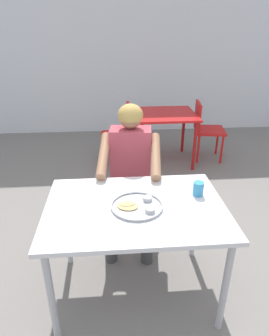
{
  "coord_description": "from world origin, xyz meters",
  "views": [
    {
      "loc": [
        -0.2,
        -1.54,
        1.8
      ],
      "look_at": [
        -0.05,
        0.31,
        0.9
      ],
      "focal_mm": 31.65,
      "sensor_mm": 36.0,
      "label": 1
    }
  ],
  "objects_px": {
    "table_foreground": "(135,216)",
    "chair_red_left": "(121,131)",
    "diner_foreground": "(130,166)",
    "chair_red_right": "(205,126)",
    "chair_foreground": "(131,178)",
    "table_background_red": "(165,120)",
    "drinking_cup": "(198,188)",
    "thali_tray": "(137,206)"
  },
  "relations": [
    {
      "from": "chair_red_left",
      "to": "chair_red_right",
      "type": "xyz_separation_m",
      "value": [
        1.2,
        0.11,
        -0.0
      ]
    },
    {
      "from": "thali_tray",
      "to": "chair_red_left",
      "type": "xyz_separation_m",
      "value": [
        -0.01,
        2.29,
        -0.27
      ]
    },
    {
      "from": "thali_tray",
      "to": "chair_red_right",
      "type": "distance_m",
      "value": 2.69
    },
    {
      "from": "chair_foreground",
      "to": "diner_foreground",
      "type": "distance_m",
      "value": 0.32
    },
    {
      "from": "chair_red_right",
      "to": "thali_tray",
      "type": "bearing_deg",
      "value": -116.34
    },
    {
      "from": "drinking_cup",
      "to": "table_background_red",
      "type": "bearing_deg",
      "value": 85.65
    },
    {
      "from": "thali_tray",
      "to": "table_foreground",
      "type": "bearing_deg",
      "value": 124.17
    },
    {
      "from": "chair_foreground",
      "to": "table_background_red",
      "type": "xyz_separation_m",
      "value": [
        0.58,
        1.48,
        0.11
      ]
    },
    {
      "from": "diner_foreground",
      "to": "chair_red_left",
      "type": "distance_m",
      "value": 1.67
    },
    {
      "from": "drinking_cup",
      "to": "diner_foreground",
      "type": "height_order",
      "value": "diner_foreground"
    },
    {
      "from": "table_foreground",
      "to": "diner_foreground",
      "type": "xyz_separation_m",
      "value": [
        0.01,
        0.62,
        0.07
      ]
    },
    {
      "from": "drinking_cup",
      "to": "chair_red_left",
      "type": "height_order",
      "value": "chair_red_left"
    },
    {
      "from": "table_foreground",
      "to": "diner_foreground",
      "type": "distance_m",
      "value": 0.63
    },
    {
      "from": "table_foreground",
      "to": "chair_red_left",
      "type": "relative_size",
      "value": 1.36
    },
    {
      "from": "thali_tray",
      "to": "table_background_red",
      "type": "distance_m",
      "value": 2.42
    },
    {
      "from": "diner_foreground",
      "to": "chair_red_right",
      "type": "xyz_separation_m",
      "value": [
        1.19,
        1.76,
        -0.25
      ]
    },
    {
      "from": "chair_foreground",
      "to": "chair_red_right",
      "type": "xyz_separation_m",
      "value": [
        1.17,
        1.54,
        -0.02
      ]
    },
    {
      "from": "chair_red_left",
      "to": "table_foreground",
      "type": "bearing_deg",
      "value": -89.93
    },
    {
      "from": "thali_tray",
      "to": "table_background_red",
      "type": "height_order",
      "value": "thali_tray"
    },
    {
      "from": "table_foreground",
      "to": "chair_red_right",
      "type": "xyz_separation_m",
      "value": [
        1.2,
        2.38,
        -0.18
      ]
    },
    {
      "from": "chair_red_left",
      "to": "chair_red_right",
      "type": "bearing_deg",
      "value": 5.18
    },
    {
      "from": "thali_tray",
      "to": "drinking_cup",
      "type": "height_order",
      "value": "drinking_cup"
    },
    {
      "from": "table_foreground",
      "to": "drinking_cup",
      "type": "xyz_separation_m",
      "value": [
        0.44,
        0.1,
        0.13
      ]
    },
    {
      "from": "chair_red_left",
      "to": "table_background_red",
      "type": "bearing_deg",
      "value": 5.16
    },
    {
      "from": "table_foreground",
      "to": "diner_foreground",
      "type": "height_order",
      "value": "diner_foreground"
    },
    {
      "from": "table_background_red",
      "to": "chair_red_left",
      "type": "distance_m",
      "value": 0.62
    },
    {
      "from": "diner_foreground",
      "to": "chair_red_right",
      "type": "bearing_deg",
      "value": 55.92
    },
    {
      "from": "chair_foreground",
      "to": "chair_red_left",
      "type": "height_order",
      "value": "chair_foreground"
    },
    {
      "from": "thali_tray",
      "to": "chair_red_left",
      "type": "height_order",
      "value": "chair_red_left"
    },
    {
      "from": "diner_foreground",
      "to": "table_background_red",
      "type": "height_order",
      "value": "diner_foreground"
    },
    {
      "from": "table_background_red",
      "to": "chair_red_right",
      "type": "xyz_separation_m",
      "value": [
        0.59,
        0.05,
        -0.13
      ]
    },
    {
      "from": "diner_foreground",
      "to": "chair_red_right",
      "type": "relative_size",
      "value": 1.49
    },
    {
      "from": "chair_red_left",
      "to": "diner_foreground",
      "type": "bearing_deg",
      "value": -89.62
    },
    {
      "from": "diner_foreground",
      "to": "chair_red_left",
      "type": "xyz_separation_m",
      "value": [
        -0.01,
        1.65,
        -0.25
      ]
    },
    {
      "from": "table_background_red",
      "to": "thali_tray",
      "type": "bearing_deg",
      "value": -104.27
    },
    {
      "from": "table_background_red",
      "to": "chair_red_right",
      "type": "relative_size",
      "value": 0.99
    },
    {
      "from": "table_foreground",
      "to": "chair_foreground",
      "type": "height_order",
      "value": "chair_foreground"
    },
    {
      "from": "diner_foreground",
      "to": "chair_red_right",
      "type": "height_order",
      "value": "diner_foreground"
    },
    {
      "from": "diner_foreground",
      "to": "table_background_red",
      "type": "distance_m",
      "value": 1.81
    },
    {
      "from": "drinking_cup",
      "to": "chair_red_left",
      "type": "xyz_separation_m",
      "value": [
        -0.44,
        2.17,
        -0.31
      ]
    },
    {
      "from": "chair_foreground",
      "to": "chair_red_left",
      "type": "relative_size",
      "value": 1.02
    },
    {
      "from": "thali_tray",
      "to": "chair_red_left",
      "type": "bearing_deg",
      "value": 90.33
    }
  ]
}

